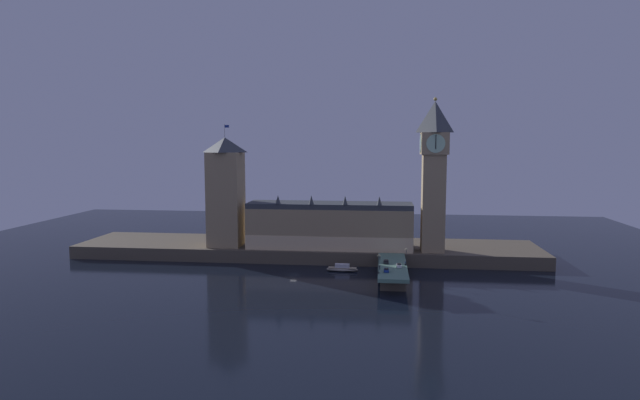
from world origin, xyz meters
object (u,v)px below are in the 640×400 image
object	(u,v)px
street_lamp_near	(379,261)
pedestrian_near_rail	(380,267)
pedestrian_mid_walk	(405,263)
street_lamp_mid	(406,254)
boat_upstream	(342,269)
victoria_tower	(226,192)
pedestrian_far_rail	(380,258)
car_northbound_trail	(386,270)
clock_tower	(434,171)
car_southbound_lead	(399,265)
car_northbound_lead	(386,262)

from	to	relation	value
street_lamp_near	pedestrian_near_rail	bearing A→B (deg)	86.26
pedestrian_mid_walk	street_lamp_mid	xyz separation A→B (m)	(0.40, 0.33, 3.37)
pedestrian_mid_walk	street_lamp_mid	size ratio (longest dim) A/B	0.26
pedestrian_mid_walk	boat_upstream	world-z (taller)	pedestrian_mid_walk
street_lamp_mid	victoria_tower	bearing A→B (deg)	157.68
street_lamp_mid	pedestrian_far_rail	bearing A→B (deg)	141.48
car_northbound_trail	street_lamp_near	xyz separation A→B (m)	(-2.87, -2.78, 3.94)
pedestrian_far_rail	clock_tower	bearing A→B (deg)	45.07
car_southbound_lead	boat_upstream	size ratio (longest dim) A/B	0.32
victoria_tower	pedestrian_near_rail	size ratio (longest dim) A/B	31.14
street_lamp_mid	boat_upstream	size ratio (longest dim) A/B	0.50
car_northbound_trail	boat_upstream	bearing A→B (deg)	125.87
pedestrian_far_rail	street_lamp_near	bearing A→B (deg)	-91.00
street_lamp_near	pedestrian_far_rail	bearing A→B (deg)	89.00
pedestrian_mid_walk	street_lamp_near	xyz separation A→B (m)	(-10.30, -14.39, 3.61)
victoria_tower	pedestrian_mid_walk	distance (m)	92.60
victoria_tower	street_lamp_near	xyz separation A→B (m)	(72.19, -48.75, -20.68)
clock_tower	pedestrian_far_rail	world-z (taller)	clock_tower
clock_tower	car_southbound_lead	world-z (taller)	clock_tower
car_northbound_lead	boat_upstream	xyz separation A→B (m)	(-18.40, 10.82, -5.88)
car_northbound_lead	clock_tower	bearing A→B (deg)	54.22
pedestrian_far_rail	boat_upstream	bearing A→B (deg)	161.57
pedestrian_far_rail	pedestrian_mid_walk	bearing A→B (deg)	-40.75
clock_tower	car_northbound_trail	xyz separation A→B (m)	(-20.78, -43.45, -35.07)
victoria_tower	pedestrian_mid_walk	bearing A→B (deg)	-22.62
car_northbound_trail	boat_upstream	distance (m)	31.94
street_lamp_mid	car_northbound_lead	bearing A→B (deg)	161.09
victoria_tower	pedestrian_near_rail	bearing A→B (deg)	-30.42
victoria_tower	pedestrian_mid_walk	world-z (taller)	victoria_tower
car_southbound_lead	pedestrian_near_rail	distance (m)	8.93
car_southbound_lead	victoria_tower	bearing A→B (deg)	154.79
car_southbound_lead	street_lamp_mid	size ratio (longest dim) A/B	0.64
victoria_tower	boat_upstream	size ratio (longest dim) A/B	4.17
car_southbound_lead	pedestrian_near_rail	size ratio (longest dim) A/B	2.41
car_northbound_trail	street_lamp_near	bearing A→B (deg)	-135.96
clock_tower	street_lamp_near	xyz separation A→B (m)	(-23.65, -46.23, -31.13)
street_lamp_near	victoria_tower	bearing A→B (deg)	145.97
car_northbound_trail	street_lamp_mid	size ratio (longest dim) A/B	0.58
victoria_tower	street_lamp_near	distance (m)	89.53
clock_tower	pedestrian_mid_walk	world-z (taller)	clock_tower
street_lamp_mid	boat_upstream	xyz separation A→B (m)	(-26.22, 13.50, -9.57)
clock_tower	car_southbound_lead	size ratio (longest dim) A/B	15.44
pedestrian_mid_walk	pedestrian_far_rail	size ratio (longest dim) A/B	0.99
car_northbound_trail	pedestrian_mid_walk	bearing A→B (deg)	57.40
street_lamp_near	boat_upstream	bearing A→B (deg)	118.81
victoria_tower	boat_upstream	world-z (taller)	victoria_tower
pedestrian_near_rail	car_northbound_trail	bearing A→B (deg)	-53.50
pedestrian_near_rail	victoria_tower	bearing A→B (deg)	149.58
pedestrian_far_rail	victoria_tower	bearing A→B (deg)	160.41
car_northbound_trail	car_southbound_lead	xyz separation A→B (m)	(4.95, 8.30, 0.05)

